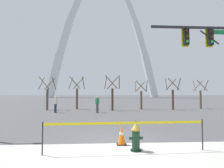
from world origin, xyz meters
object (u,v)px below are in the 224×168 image
object	(u,v)px
monument_arch	(103,42)
pedestrian_walking_left	(55,104)
pedestrian_standing_center	(97,104)
traffic_signal_gantry	(215,55)
traffic_cone_by_hydrant	(122,135)
fire_hydrant	(136,137)

from	to	relation	value
monument_arch	pedestrian_walking_left	distance (m)	59.13
monument_arch	pedestrian_walking_left	size ratio (longest dim) A/B	32.41
pedestrian_walking_left	pedestrian_standing_center	distance (m)	4.02
monument_arch	pedestrian_standing_center	xyz separation A→B (m)	(-0.90, -55.13, -21.47)
pedestrian_walking_left	traffic_signal_gantry	bearing A→B (deg)	-36.69
monument_arch	pedestrian_walking_left	bearing A→B (deg)	-95.12
traffic_cone_by_hydrant	monument_arch	bearing A→B (deg)	90.21
traffic_signal_gantry	monument_arch	xyz separation A→B (m)	(-5.89, 62.93, 18.22)
traffic_cone_by_hydrant	pedestrian_standing_center	xyz separation A→B (m)	(-1.14, 10.88, 0.46)
traffic_cone_by_hydrant	traffic_signal_gantry	size ratio (longest dim) A/B	0.12
fire_hydrant	traffic_cone_by_hydrant	size ratio (longest dim) A/B	1.36
fire_hydrant	traffic_signal_gantry	bearing A→B (deg)	35.82
traffic_cone_by_hydrant	traffic_signal_gantry	bearing A→B (deg)	28.59
fire_hydrant	monument_arch	world-z (taller)	monument_arch
fire_hydrant	pedestrian_standing_center	xyz separation A→B (m)	(-1.54, 11.59, 0.35)
pedestrian_standing_center	fire_hydrant	bearing A→B (deg)	-82.45
traffic_cone_by_hydrant	pedestrian_walking_left	world-z (taller)	pedestrian_walking_left
pedestrian_standing_center	pedestrian_walking_left	bearing A→B (deg)	176.38
traffic_signal_gantry	pedestrian_standing_center	bearing A→B (deg)	131.05
traffic_signal_gantry	fire_hydrant	bearing A→B (deg)	-144.18
traffic_cone_by_hydrant	pedestrian_walking_left	xyz separation A→B (m)	(-5.16, 11.13, 0.46)
monument_arch	pedestrian_standing_center	world-z (taller)	monument_arch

